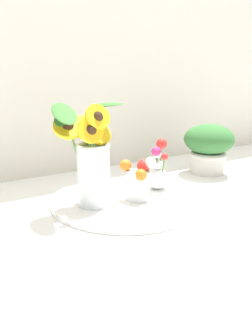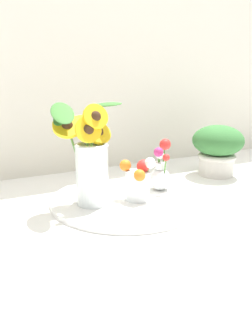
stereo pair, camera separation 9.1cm
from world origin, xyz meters
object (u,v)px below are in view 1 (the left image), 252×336
Objects in this scene: serving_tray at (126,199)px; vase_small_center at (139,180)px; mason_jar_sunflowers at (91,160)px; vase_bulb_right at (158,171)px; potted_plant at (209,145)px.

serving_tray is 3.50× the size of vase_small_center.
mason_jar_sunflowers reaches higher than vase_small_center.
vase_bulb_right reaches higher than vase_small_center.
vase_small_center is at bearing -154.62° from vase_bulb_right.
serving_tray is at bearing -0.22° from mason_jar_sunflowers.
vase_small_center is (0.15, -0.04, -0.08)m from mason_jar_sunflowers.
vase_small_center is at bearing -14.11° from mason_jar_sunflowers.
potted_plant is at bearing 13.03° from serving_tray.
vase_small_center is 0.48m from potted_plant.
vase_bulb_right is at bearing 7.14° from serving_tray.
mason_jar_sunflowers is at bearing -169.61° from potted_plant.
mason_jar_sunflowers is 0.17m from vase_small_center.
potted_plant is (0.48, 0.11, 0.11)m from serving_tray.
vase_bulb_right is (0.14, 0.02, 0.07)m from serving_tray.
potted_plant is at bearing 15.45° from vase_bulb_right.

